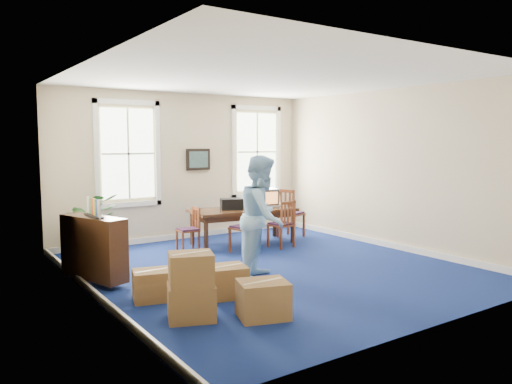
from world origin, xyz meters
TOP-DOWN VIEW (x-y plane):
  - floor at (0.00, 0.00)m, footprint 6.50×6.50m
  - ceiling at (0.00, 0.00)m, footprint 6.50×6.50m
  - wall_back at (0.00, 3.25)m, footprint 6.50×0.00m
  - wall_front at (0.00, -3.25)m, footprint 6.50×0.00m
  - wall_left at (-3.00, 0.00)m, footprint 0.00×6.50m
  - wall_right at (3.00, 0.00)m, footprint 0.00×6.50m
  - baseboard_back at (0.00, 3.22)m, footprint 6.00×0.04m
  - baseboard_left at (-2.97, 0.00)m, footprint 0.04×6.50m
  - baseboard_right at (2.97, 0.00)m, footprint 0.04×6.50m
  - window_left at (-1.30, 3.23)m, footprint 1.40×0.12m
  - window_right at (1.90, 3.23)m, footprint 1.40×0.12m
  - wall_picture at (0.30, 3.20)m, footprint 0.58×0.06m
  - conference_table at (0.72, 2.01)m, footprint 2.28×1.24m
  - crt_tv at (1.36, 2.06)m, footprint 0.49×0.52m
  - game_console at (1.66, 2.01)m, footprint 0.19×0.22m
  - equipment_bag at (0.47, 2.06)m, footprint 0.53×0.44m
  - chair_near_left at (0.27, 1.26)m, footprint 0.54×0.54m
  - chair_near_right at (1.16, 1.26)m, footprint 0.49×0.49m
  - chair_end_left at (-0.57, 2.01)m, footprint 0.42×0.42m
  - chair_end_right at (2.00, 2.01)m, footprint 0.63×0.63m
  - man at (-0.43, -0.36)m, footprint 1.19×1.18m
  - credenza at (-2.75, 0.79)m, footprint 0.74×1.26m
  - brochure_rack at (-2.73, 0.79)m, footprint 0.36×0.67m
  - potted_plant at (-2.32, 2.66)m, footprint 1.29×1.20m
  - cardboard_boxes at (-2.02, -1.34)m, footprint 1.89×1.89m

SIDE VIEW (x-z plane):
  - floor at x=0.00m, z-range 0.00..0.00m
  - baseboard_back at x=0.00m, z-range 0.00..0.12m
  - baseboard_left at x=-2.97m, z-range 0.00..0.12m
  - baseboard_right at x=2.97m, z-range 0.00..0.12m
  - conference_table at x=0.72m, z-range 0.00..0.74m
  - chair_end_left at x=-0.57m, z-range 0.00..0.86m
  - cardboard_boxes at x=-2.02m, z-range 0.00..0.86m
  - credenza at x=-2.75m, z-range 0.00..0.95m
  - chair_near_right at x=1.16m, z-range 0.00..0.96m
  - chair_near_left at x=0.27m, z-range 0.00..1.01m
  - chair_end_right at x=2.00m, z-range 0.00..1.09m
  - potted_plant at x=-2.32m, z-range 0.00..1.18m
  - game_console at x=1.66m, z-range 0.74..0.79m
  - equipment_bag at x=0.47m, z-range 0.74..0.97m
  - crt_tv at x=1.36m, z-range 0.74..1.13m
  - man at x=-0.43m, z-range 0.00..1.94m
  - brochure_rack at x=-2.73m, z-range 0.95..1.25m
  - wall_back at x=0.00m, z-range -1.65..4.85m
  - wall_front at x=0.00m, z-range -1.65..4.85m
  - wall_left at x=-3.00m, z-range -1.65..4.85m
  - wall_right at x=3.00m, z-range -1.65..4.85m
  - wall_picture at x=0.30m, z-range 1.51..1.99m
  - window_left at x=-1.30m, z-range 0.80..3.00m
  - window_right at x=1.90m, z-range 0.80..3.00m
  - ceiling at x=0.00m, z-range 3.20..3.20m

